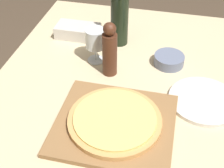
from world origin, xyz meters
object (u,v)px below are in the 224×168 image
Objects in this scene: wine_glass at (95,40)px; small_bowl at (169,60)px; pizza at (115,120)px; pepper_mill at (110,51)px; wine_bottle at (120,12)px.

wine_glass is 0.31m from small_bowl.
pepper_mill is (-0.08, 0.27, 0.07)m from pizza.
small_bowl is (0.14, 0.38, -0.01)m from pizza.
wine_bottle is 0.17m from wine_glass.
pepper_mill is 1.52× the size of wine_glass.
pizza is 0.29m from pepper_mill.
wine_glass is at bearing 138.66° from pepper_mill.
wine_glass is at bearing -112.49° from wine_bottle.
pizza is 0.51m from wine_bottle.
pepper_mill is (0.01, -0.22, -0.04)m from wine_bottle.
pizza is 2.50× the size of small_bowl.
pepper_mill is at bearing -153.77° from small_bowl.
pizza is 2.08× the size of wine_glass.
wine_bottle is (-0.09, 0.49, 0.12)m from pizza.
wine_glass is at bearing 114.80° from pizza.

